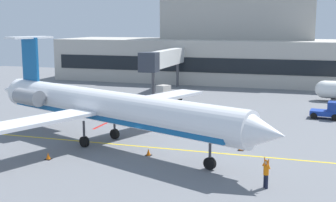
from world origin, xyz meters
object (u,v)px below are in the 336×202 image
object	(u,v)px
baggage_tug	(167,93)
marshaller	(266,173)
pushback_tractor	(328,111)
regional_jet	(105,107)

from	to	relation	value
baggage_tug	marshaller	world-z (taller)	marshaller
baggage_tug	marshaller	size ratio (longest dim) A/B	2.06
pushback_tractor	marshaller	xyz separation A→B (m)	(-4.25, -23.44, 0.12)
regional_jet	baggage_tug	world-z (taller)	regional_jet
baggage_tug	pushback_tractor	distance (m)	21.29
baggage_tug	pushback_tractor	bearing A→B (deg)	-17.20
marshaller	pushback_tractor	bearing A→B (deg)	79.73
pushback_tractor	marshaller	size ratio (longest dim) A/B	1.65
pushback_tractor	marshaller	distance (m)	23.83
pushback_tractor	marshaller	bearing A→B (deg)	-100.27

